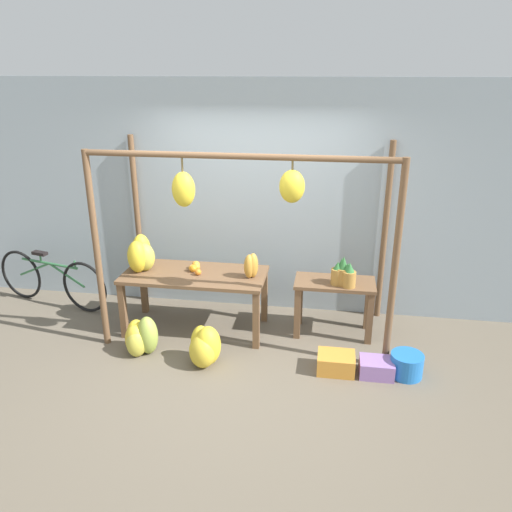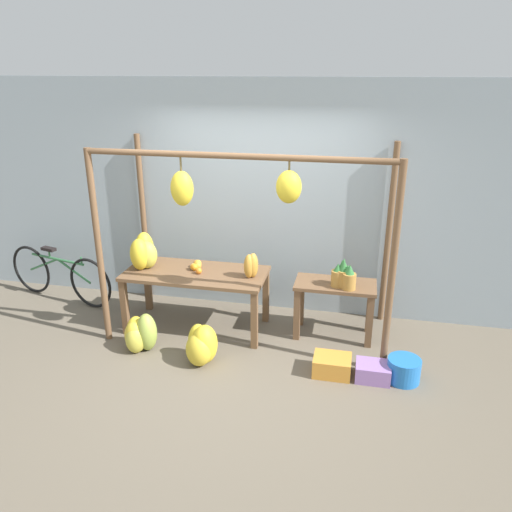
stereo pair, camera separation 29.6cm
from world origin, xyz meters
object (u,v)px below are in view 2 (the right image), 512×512
(banana_pile_ground_right, at_px, (201,346))
(blue_bucket, at_px, (404,370))
(papaya_pile, at_px, (251,266))
(parked_bicycle, at_px, (60,275))
(fruit_crate_purple, at_px, (373,372))
(banana_pile_on_table, at_px, (143,253))
(fruit_crate_white, at_px, (332,365))
(banana_pile_ground_left, at_px, (139,334))
(pineapple_cluster, at_px, (344,276))
(orange_pile, at_px, (197,266))

(banana_pile_ground_right, relative_size, blue_bucket, 1.38)
(banana_pile_ground_right, distance_m, papaya_pile, 1.02)
(blue_bucket, xyz_separation_m, parked_bicycle, (-4.32, 0.95, 0.23))
(blue_bucket, bearing_deg, banana_pile_ground_right, -176.87)
(banana_pile_ground_right, xyz_separation_m, fruit_crate_purple, (1.74, 0.07, -0.11))
(banana_pile_on_table, bearing_deg, fruit_crate_white, -16.01)
(banana_pile_on_table, relative_size, banana_pile_ground_right, 1.00)
(banana_pile_ground_left, distance_m, papaya_pile, 1.42)
(parked_bicycle, bearing_deg, banana_pile_ground_right, -24.90)
(banana_pile_ground_left, xyz_separation_m, banana_pile_ground_right, (0.73, -0.10, 0.01))
(banana_pile_ground_left, bearing_deg, papaya_pile, 28.38)
(pineapple_cluster, relative_size, papaya_pile, 1.17)
(orange_pile, relative_size, pineapple_cluster, 0.79)
(banana_pile_ground_right, bearing_deg, blue_bucket, 3.13)
(fruit_crate_white, bearing_deg, fruit_crate_purple, -1.58)
(banana_pile_ground_right, distance_m, parked_bicycle, 2.52)
(banana_pile_on_table, height_order, banana_pile_ground_left, banana_pile_on_table)
(fruit_crate_white, relative_size, parked_bicycle, 0.22)
(banana_pile_ground_right, relative_size, papaya_pile, 1.57)
(pineapple_cluster, distance_m, fruit_crate_white, 0.98)
(papaya_pile, height_order, fruit_crate_purple, papaya_pile)
(banana_pile_ground_right, relative_size, parked_bicycle, 0.27)
(papaya_pile, bearing_deg, banana_pile_ground_right, -118.07)
(banana_pile_ground_left, distance_m, blue_bucket, 2.77)
(blue_bucket, height_order, parked_bicycle, parked_bicycle)
(banana_pile_ground_right, bearing_deg, fruit_crate_purple, 2.25)
(blue_bucket, bearing_deg, fruit_crate_purple, -171.65)
(banana_pile_on_table, relative_size, papaya_pile, 1.58)
(orange_pile, bearing_deg, banana_pile_ground_left, -122.70)
(fruit_crate_white, distance_m, papaya_pile, 1.37)
(papaya_pile, distance_m, fruit_crate_purple, 1.69)
(banana_pile_on_table, distance_m, fruit_crate_white, 2.47)
(banana_pile_on_table, height_order, fruit_crate_white, banana_pile_on_table)
(pineapple_cluster, bearing_deg, papaya_pile, -175.50)
(parked_bicycle, bearing_deg, fruit_crate_white, -15.12)
(blue_bucket, bearing_deg, banana_pile_on_table, 168.22)
(pineapple_cluster, relative_size, banana_pile_ground_right, 0.74)
(pineapple_cluster, bearing_deg, banana_pile_ground_right, -150.63)
(orange_pile, distance_m, pineapple_cluster, 1.68)
(banana_pile_on_table, distance_m, pineapple_cluster, 2.29)
(pineapple_cluster, bearing_deg, orange_pile, 179.62)
(papaya_pile, xyz_separation_m, fruit_crate_purple, (1.37, -0.63, -0.76))
(orange_pile, distance_m, fruit_crate_white, 1.90)
(banana_pile_ground_left, bearing_deg, parked_bicycle, 148.22)
(banana_pile_ground_right, xyz_separation_m, parked_bicycle, (-2.28, 1.06, 0.15))
(pineapple_cluster, distance_m, banana_pile_ground_right, 1.69)
(fruit_crate_white, xyz_separation_m, parked_bicycle, (-3.63, 0.98, 0.26))
(orange_pile, xyz_separation_m, banana_pile_ground_left, (-0.44, -0.69, -0.56))
(orange_pile, relative_size, blue_bucket, 0.81)
(banana_pile_ground_left, distance_m, fruit_crate_white, 2.08)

